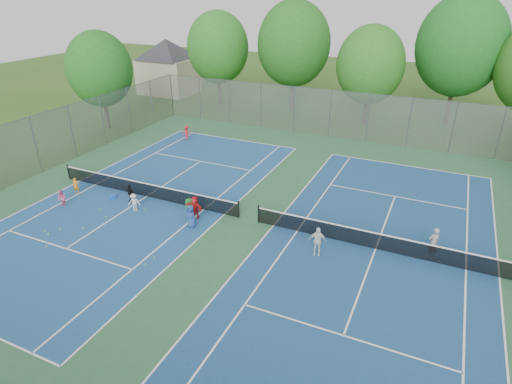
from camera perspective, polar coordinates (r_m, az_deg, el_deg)
ground at (r=23.90m, az=-1.00°, el=-3.76°), size 120.00×120.00×0.00m
court_pad at (r=23.90m, az=-1.00°, el=-3.75°), size 32.00×32.00×0.01m
court_left at (r=27.32m, az=-14.37°, el=-0.57°), size 10.97×23.77×0.01m
court_right at (r=22.22m, az=15.65°, el=-7.32°), size 10.97×23.77×0.01m
net_left at (r=27.13m, az=-14.47°, el=0.26°), size 12.87×0.10×0.91m
net_right at (r=21.99m, az=15.79°, el=-6.36°), size 12.87×0.10×0.91m
fence_north at (r=37.17m, az=9.84°, el=10.24°), size 32.00×0.10×4.00m
fence_west at (r=32.76m, az=-27.31°, el=5.53°), size 0.10×32.00×4.00m
house at (r=53.32m, az=-11.79°, el=17.24°), size 11.03×11.03×7.30m
tree_nw at (r=47.13m, az=-5.10°, el=18.63°), size 6.40×6.40×9.58m
tree_nl at (r=44.63m, az=5.06°, el=19.06°), size 7.20×7.20×10.69m
tree_nc at (r=40.82m, az=15.00°, el=16.05°), size 6.00×6.00×8.85m
tree_nr at (r=42.96m, az=25.66°, el=17.17°), size 7.60×7.60×11.42m
tree_side_w at (r=40.65m, az=-20.15°, el=15.12°), size 5.60×5.60×8.47m
ball_crate at (r=27.55m, az=-18.57°, el=-0.65°), size 0.40×0.40×0.27m
ball_hopper at (r=25.27m, az=-8.90°, el=-1.59°), size 0.38×0.38×0.58m
student_a at (r=28.96m, az=-22.89°, el=0.77°), size 0.44×0.37×1.04m
student_b at (r=27.52m, az=-24.49°, el=-0.81°), size 0.57×0.47×1.07m
student_c at (r=25.58m, az=-15.95°, el=-1.34°), size 0.81×0.65×1.09m
student_d at (r=26.77m, az=-16.45°, el=-0.13°), size 0.66×0.30×1.11m
student_e at (r=23.19m, az=-8.68°, el=-3.24°), size 0.71×0.53×1.30m
student_f at (r=24.04m, az=-8.14°, el=-2.03°), size 1.30×0.64×1.34m
child_far_baseline at (r=36.71m, az=-9.24°, el=7.81°), size 0.90×0.73×1.22m
instructor at (r=22.16m, az=22.60°, el=-6.22°), size 0.69×0.64×1.58m
teen_court_b at (r=20.86m, az=8.17°, el=-6.50°), size 0.94×0.57×1.50m
tennis_ball_0 at (r=25.56m, az=-19.37°, el=-3.18°), size 0.07×0.07×0.07m
tennis_ball_1 at (r=25.04m, az=-25.96°, el=-5.10°), size 0.07×0.07×0.07m
tennis_ball_2 at (r=26.52m, az=-20.07°, el=-2.21°), size 0.07×0.07×0.07m
tennis_ball_3 at (r=25.81m, az=-14.63°, el=-2.20°), size 0.07×0.07×0.07m
tennis_ball_4 at (r=21.32m, az=-13.37°, el=-8.51°), size 0.07×0.07×0.07m
tennis_ball_5 at (r=24.91m, az=-22.06°, el=-4.46°), size 0.07×0.07×0.07m
tennis_ball_6 at (r=25.42m, az=-26.32°, el=-4.71°), size 0.07×0.07×0.07m
tennis_ball_7 at (r=20.97m, az=-14.51°, el=-9.31°), size 0.07×0.07×0.07m
tennis_ball_8 at (r=25.26m, az=-24.68°, el=-4.54°), size 0.07×0.07×0.07m
tennis_ball_9 at (r=26.08m, az=-29.62°, el=-4.71°), size 0.07×0.07×0.07m
tennis_ball_10 at (r=23.95m, az=-26.13°, el=-6.57°), size 0.07×0.07×0.07m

